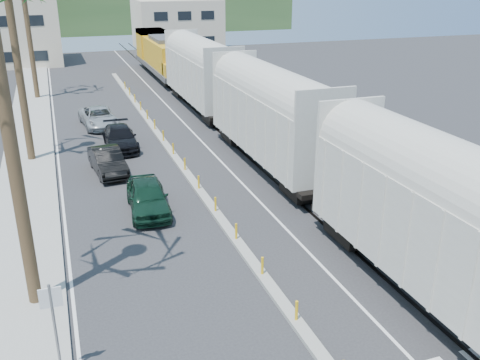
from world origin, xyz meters
The scene contains 11 objects.
sidewalk centered at (-8.50, 25.00, 0.07)m, with size 3.00×90.00×0.15m, color gray.
rails centered at (5.00, 28.00, 0.03)m, with size 1.56×100.00×0.06m.
median centered at (0.00, 19.96, 0.09)m, with size 0.45×60.00×0.85m.
lane_markings centered at (-2.15, 25.00, 0.00)m, with size 9.42×90.00×0.01m.
freight_train centered at (5.00, 22.14, 2.91)m, with size 3.00×60.94×5.85m.
street_sign centered at (-7.30, 2.00, 1.97)m, with size 0.60×0.08×3.00m.
buildings centered at (-6.41, 71.66, 4.36)m, with size 38.00×27.00×10.00m.
car_lead centered at (-2.95, 12.32, 0.77)m, with size 2.09×4.63×1.54m, color black.
car_second centered at (-4.15, 18.32, 0.72)m, with size 1.96×4.49×1.44m, color black.
car_third centered at (-2.86, 22.73, 0.70)m, with size 2.04×4.88×1.41m, color black.
car_rear centered at (-3.64, 28.58, 0.70)m, with size 2.82×5.27×1.41m, color #B4B8BA.
Camera 1 is at (-6.55, -11.11, 10.70)m, focal length 40.00 mm.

